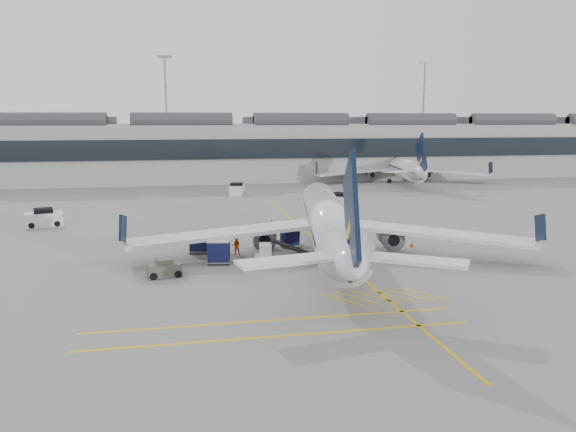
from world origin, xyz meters
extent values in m
plane|color=gray|center=(0.00, 0.00, 0.00)|extent=(220.00, 220.00, 0.00)
cube|color=#9E9E99|center=(0.00, 72.00, 5.50)|extent=(200.00, 20.00, 11.00)
cube|color=black|center=(0.00, 61.80, 6.50)|extent=(200.00, 0.50, 3.60)
cube|color=#38383D|center=(0.00, 72.00, 11.70)|extent=(200.00, 18.00, 1.40)
cylinder|color=slate|center=(-5.00, 86.00, 12.50)|extent=(0.44, 0.44, 25.00)
cube|color=slate|center=(-5.00, 86.00, 25.20)|extent=(3.00, 0.60, 0.50)
cylinder|color=slate|center=(55.00, 86.00, 12.50)|extent=(0.44, 0.44, 25.00)
cube|color=slate|center=(55.00, 86.00, 25.20)|extent=(3.00, 0.60, 0.50)
cube|color=gold|center=(10.00, 10.00, 0.01)|extent=(0.25, 60.00, 0.01)
cylinder|color=silver|center=(9.55, 5.49, 3.01)|extent=(8.84, 28.79, 3.59)
cone|color=silver|center=(12.56, 21.43, 3.01)|extent=(4.23, 4.42, 3.59)
cone|color=silver|center=(6.46, -10.82, 3.39)|extent=(4.38, 5.17, 3.59)
cube|color=silver|center=(0.37, 5.77, 2.15)|extent=(16.53, 5.47, 0.33)
cube|color=silver|center=(18.19, 2.40, 2.15)|extent=(15.88, 10.80, 0.33)
cylinder|color=slate|center=(4.20, 6.99, 1.48)|extent=(2.61, 3.75, 2.00)
cylinder|color=slate|center=(15.07, 4.93, 1.48)|extent=(2.61, 3.75, 2.00)
cube|color=black|center=(6.57, -10.26, 6.06)|extent=(1.63, 7.19, 7.99)
cylinder|color=black|center=(11.58, 16.27, 0.31)|extent=(0.38, 0.65, 0.61)
cylinder|color=black|center=(6.76, 3.59, 0.38)|extent=(0.80, 0.87, 0.76)
cylinder|color=black|center=(11.45, 2.71, 0.38)|extent=(0.80, 0.87, 0.76)
cylinder|color=silver|center=(38.74, 60.41, 2.91)|extent=(8.03, 27.91, 3.47)
cone|color=silver|center=(41.35, 75.89, 2.91)|extent=(4.04, 4.22, 3.47)
cone|color=silver|center=(36.07, 44.56, 3.28)|extent=(4.16, 4.95, 3.47)
cube|color=silver|center=(29.86, 60.50, 2.08)|extent=(16.02, 5.60, 0.32)
cube|color=silver|center=(47.17, 57.58, 2.08)|extent=(15.46, 10.21, 0.32)
cylinder|color=slate|center=(33.53, 61.75, 1.43)|extent=(2.47, 3.60, 1.94)
cylinder|color=slate|center=(44.10, 59.97, 1.43)|extent=(2.47, 3.60, 1.94)
cube|color=black|center=(36.16, 45.10, 5.87)|extent=(1.44, 6.98, 7.74)
cylinder|color=black|center=(40.50, 70.88, 0.30)|extent=(0.35, 0.63, 0.59)
cylinder|color=black|center=(36.08, 58.51, 0.37)|extent=(0.76, 0.84, 0.74)
cylinder|color=black|center=(40.64, 57.75, 0.37)|extent=(0.76, 0.84, 0.74)
cube|color=silver|center=(4.81, 3.23, 0.38)|extent=(4.31, 2.16, 0.76)
cube|color=black|center=(5.89, 3.08, 1.25)|extent=(3.81, 1.67, 1.61)
cube|color=silver|center=(3.63, 3.38, 1.14)|extent=(1.16, 1.53, 0.98)
cylinder|color=black|center=(3.20, 2.67, 0.24)|extent=(0.50, 0.26, 0.48)
cylinder|color=black|center=(3.40, 4.18, 0.24)|extent=(0.50, 0.26, 0.48)
cylinder|color=black|center=(6.22, 2.27, 0.24)|extent=(0.50, 0.26, 0.48)
cylinder|color=black|center=(6.42, 3.78, 0.24)|extent=(0.50, 0.26, 0.48)
cube|color=gray|center=(6.81, 8.91, 0.17)|extent=(1.83, 1.62, 0.11)
cube|color=#121649|center=(6.81, 8.91, 0.91)|extent=(1.68, 1.54, 1.35)
cube|color=silver|center=(6.81, 8.91, 1.62)|extent=(1.74, 1.60, 0.09)
cylinder|color=black|center=(6.28, 8.27, 0.10)|extent=(0.22, 0.14, 0.21)
cylinder|color=black|center=(6.06, 9.28, 0.10)|extent=(0.22, 0.14, 0.21)
cylinder|color=black|center=(7.56, 8.55, 0.10)|extent=(0.22, 0.14, 0.21)
cylinder|color=black|center=(7.34, 9.56, 0.10)|extent=(0.22, 0.14, 0.21)
cube|color=gray|center=(4.30, 9.26, 0.16)|extent=(1.64, 1.39, 0.11)
cube|color=#121649|center=(4.30, 9.26, 0.89)|extent=(1.50, 1.33, 1.32)
cube|color=silver|center=(4.30, 9.26, 1.59)|extent=(1.55, 1.38, 0.09)
cylinder|color=black|center=(3.70, 8.71, 0.10)|extent=(0.21, 0.11, 0.20)
cylinder|color=black|center=(3.63, 9.71, 0.10)|extent=(0.21, 0.11, 0.20)
cylinder|color=black|center=(4.97, 8.80, 0.10)|extent=(0.21, 0.11, 0.20)
cylinder|color=black|center=(4.90, 9.80, 0.10)|extent=(0.21, 0.11, 0.20)
cube|color=gray|center=(-0.13, 4.06, 0.20)|extent=(2.13, 1.86, 0.13)
cube|color=#121649|center=(-0.13, 4.06, 1.09)|extent=(1.95, 1.77, 1.61)
cube|color=silver|center=(-0.13, 4.06, 1.93)|extent=(2.02, 1.84, 0.11)
cylinder|color=black|center=(-1.00, 3.59, 0.12)|extent=(0.26, 0.15, 0.24)
cylinder|color=black|center=(-0.79, 4.79, 0.12)|extent=(0.26, 0.15, 0.24)
cylinder|color=black|center=(0.54, 3.32, 0.12)|extent=(0.26, 0.15, 0.24)
cylinder|color=black|center=(0.75, 4.52, 0.12)|extent=(0.26, 0.15, 0.24)
cube|color=gray|center=(-1.55, 8.25, 0.18)|extent=(1.94, 1.71, 0.12)
cube|color=#121649|center=(-1.55, 8.25, 0.98)|extent=(1.79, 1.63, 1.45)
cube|color=silver|center=(-1.55, 8.25, 1.74)|extent=(1.84, 1.69, 0.10)
cylinder|color=black|center=(-2.35, 7.85, 0.11)|extent=(0.24, 0.14, 0.22)
cylinder|color=black|center=(-2.13, 8.93, 0.11)|extent=(0.24, 0.14, 0.22)
cylinder|color=black|center=(-0.97, 7.57, 0.11)|extent=(0.24, 0.14, 0.22)
cylinder|color=black|center=(-0.76, 8.65, 0.11)|extent=(0.24, 0.14, 0.22)
imported|color=#DB440B|center=(7.80, 9.84, 0.84)|extent=(0.71, 0.72, 1.68)
imported|color=#FF540D|center=(1.57, 6.90, 0.81)|extent=(0.79, 0.62, 1.63)
cube|color=#4C5044|center=(-4.47, 0.93, 0.55)|extent=(2.70, 1.87, 1.00)
cube|color=#4C5044|center=(-4.47, 0.93, 1.15)|extent=(1.37, 1.37, 0.50)
cylinder|color=black|center=(-5.25, 0.15, 0.28)|extent=(0.59, 0.33, 0.56)
cylinder|color=black|center=(-5.45, 1.43, 0.28)|extent=(0.59, 0.33, 0.56)
cylinder|color=black|center=(-3.48, 0.42, 0.28)|extent=(0.59, 0.33, 0.56)
cylinder|color=black|center=(-3.68, 1.71, 0.28)|extent=(0.59, 0.33, 0.56)
cone|color=#F24C0A|center=(7.12, 21.14, 0.29)|extent=(0.41, 0.41, 0.57)
cone|color=#F24C0A|center=(17.94, 6.68, 0.26)|extent=(0.37, 0.37, 0.52)
cube|color=silver|center=(-18.00, 24.53, 0.76)|extent=(4.29, 2.90, 1.52)
cube|color=black|center=(-18.00, 24.53, 1.69)|extent=(2.37, 2.29, 0.65)
cylinder|color=black|center=(-19.04, 23.35, 0.33)|extent=(0.69, 0.40, 0.65)
cylinder|color=black|center=(-19.49, 25.04, 0.33)|extent=(0.69, 0.40, 0.65)
cylinder|color=black|center=(-16.52, 24.02, 0.33)|extent=(0.69, 0.40, 0.65)
cylinder|color=black|center=(-16.96, 25.71, 0.33)|extent=(0.69, 0.40, 0.65)
cube|color=silver|center=(6.00, 46.99, 0.76)|extent=(2.90, 4.30, 1.53)
cube|color=black|center=(6.00, 46.99, 1.69)|extent=(2.29, 2.37, 0.65)
cylinder|color=black|center=(6.51, 45.50, 0.33)|extent=(0.40, 0.69, 0.65)
cylinder|color=black|center=(4.83, 45.94, 0.33)|extent=(0.40, 0.69, 0.65)
cylinder|color=black|center=(7.18, 48.03, 0.33)|extent=(0.40, 0.69, 0.65)
cylinder|color=black|center=(5.49, 48.47, 0.33)|extent=(0.40, 0.69, 0.65)
cube|color=silver|center=(18.53, 32.07, 0.73)|extent=(4.10, 3.75, 1.45)
cube|color=black|center=(18.53, 32.07, 1.61)|extent=(2.56, 2.54, 0.62)
cylinder|color=black|center=(17.03, 32.16, 0.31)|extent=(0.63, 0.56, 0.62)
cylinder|color=black|center=(18.04, 33.48, 0.31)|extent=(0.63, 0.56, 0.62)
cylinder|color=black|center=(19.02, 30.65, 0.31)|extent=(0.63, 0.56, 0.62)
cylinder|color=black|center=(20.02, 31.97, 0.31)|extent=(0.63, 0.56, 0.62)
camera|label=1|loc=(-3.35, -41.05, 11.59)|focal=35.00mm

